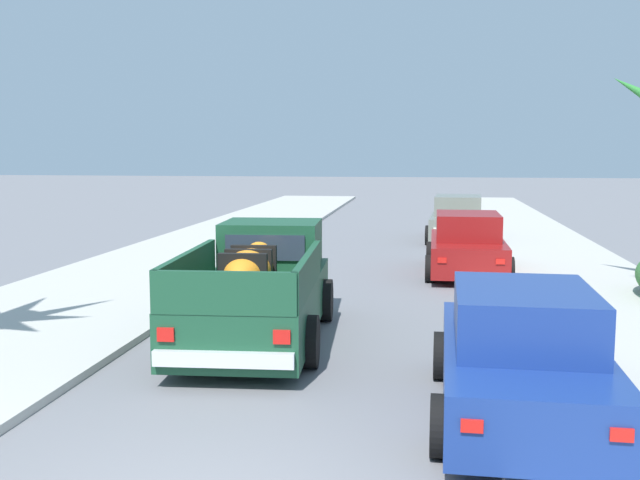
# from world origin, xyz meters

# --- Properties ---
(sidewalk_left) EXTENTS (4.65, 60.00, 0.12)m
(sidewalk_left) POSITION_xyz_m (-4.97, 12.00, 0.06)
(sidewalk_left) COLOR #B2AFA8
(sidewalk_left) RESTS_ON ground
(sidewalk_right) EXTENTS (4.65, 60.00, 0.12)m
(sidewalk_right) POSITION_xyz_m (4.97, 12.00, 0.06)
(sidewalk_right) COLOR #B2AFA8
(sidewalk_right) RESTS_ON ground
(curb_left) EXTENTS (0.16, 60.00, 0.10)m
(curb_left) POSITION_xyz_m (-4.04, 12.00, 0.05)
(curb_left) COLOR silver
(curb_left) RESTS_ON ground
(curb_right) EXTENTS (0.16, 60.00, 0.10)m
(curb_right) POSITION_xyz_m (4.04, 12.00, 0.05)
(curb_right) COLOR silver
(curb_right) RESTS_ON ground
(pickup_truck) EXTENTS (2.44, 5.31, 1.80)m
(pickup_truck) POSITION_xyz_m (-0.80, 6.13, 0.81)
(pickup_truck) COLOR #19472D
(pickup_truck) RESTS_ON ground
(car_left_near) EXTENTS (2.20, 4.33, 1.54)m
(car_left_near) POSITION_xyz_m (2.96, 20.03, 0.71)
(car_left_near) COLOR slate
(car_left_near) RESTS_ON ground
(car_right_near) EXTENTS (2.05, 4.27, 1.54)m
(car_right_near) POSITION_xyz_m (2.91, 13.06, 0.71)
(car_right_near) COLOR maroon
(car_right_near) RESTS_ON ground
(car_left_mid) EXTENTS (2.09, 4.29, 1.54)m
(car_left_mid) POSITION_xyz_m (3.01, 3.02, 0.71)
(car_left_mid) COLOR navy
(car_left_mid) RESTS_ON ground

